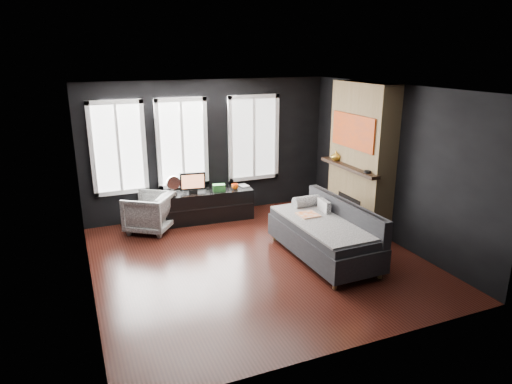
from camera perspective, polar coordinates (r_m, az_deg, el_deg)
name	(u,v)px	position (r m, az deg, el deg)	size (l,w,h in m)	color
floor	(257,260)	(7.39, 0.18, -8.53)	(5.00, 5.00, 0.00)	black
ceiling	(258,88)	(6.68, 0.21, 12.83)	(5.00, 5.00, 0.00)	white
wall_back	(209,148)	(9.21, -5.89, 5.44)	(5.00, 0.02, 2.70)	black
wall_left	(83,199)	(6.41, -20.85, -0.80)	(0.02, 5.00, 2.70)	black
wall_right	(391,164)	(8.19, 16.56, 3.34)	(0.02, 5.00, 2.70)	black
windows	(185,97)	(8.90, -8.85, 11.63)	(4.00, 0.16, 1.76)	white
fireplace	(361,158)	(8.53, 13.00, 4.15)	(0.70, 1.62, 2.70)	#93724C
sofa	(324,231)	(7.39, 8.45, -4.86)	(1.06, 2.12, 0.91)	black
stripe_pillow	(324,210)	(7.74, 8.49, -2.25)	(0.08, 0.35, 0.35)	gray
armchair	(149,211)	(8.65, -13.22, -2.29)	(0.76, 0.72, 0.79)	white
media_console	(208,205)	(9.06, -6.03, -1.64)	(1.75, 0.55, 0.60)	black
monitor	(193,181)	(8.84, -7.92, 1.34)	(0.50, 0.11, 0.44)	black
desk_fan	(173,185)	(8.76, -10.28, 0.86)	(0.26, 0.26, 0.38)	gray
mug	(235,186)	(9.00, -2.64, 0.77)	(0.14, 0.11, 0.14)	#DF4C09
book	(240,181)	(9.17, -2.03, 1.36)	(0.16, 0.02, 0.22)	#A79787
storage_box	(219,188)	(8.92, -4.65, 0.55)	(0.24, 0.15, 0.13)	#286528
mantel_vase	(336,156)	(8.76, 9.95, 4.47)	(0.18, 0.19, 0.18)	gold
mantel_clock	(367,172)	(7.98, 13.75, 2.48)	(0.12, 0.12, 0.04)	black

